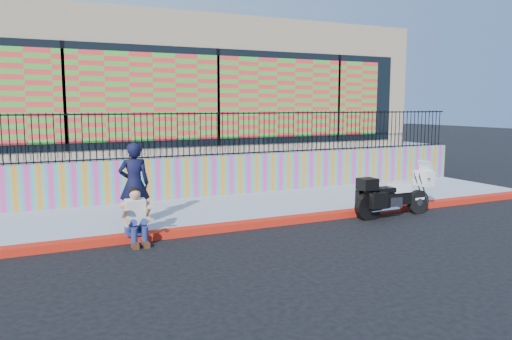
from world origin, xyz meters
TOP-DOWN VIEW (x-y plane):
  - ground at (0.00, 0.00)m, footprint 90.00×90.00m
  - red_curb at (0.00, 0.00)m, footprint 16.00×0.30m
  - sidewalk at (0.00, 1.65)m, footprint 16.00×3.00m
  - mural_wall at (0.00, 3.25)m, footprint 16.00×0.20m
  - metal_fence at (0.00, 3.25)m, footprint 15.80×0.04m
  - elevated_platform at (0.00, 8.35)m, footprint 16.00×10.00m
  - storefront_building at (0.00, 8.13)m, footprint 14.00×8.06m
  - police_motorcycle at (2.62, -0.47)m, footprint 2.09×0.69m
  - police_officer at (-3.18, 0.78)m, footprint 0.68×0.50m
  - seated_man at (-3.36, -0.24)m, footprint 0.54×0.71m

SIDE VIEW (x-z plane):
  - ground at x=0.00m, z-range 0.00..0.00m
  - red_curb at x=0.00m, z-range 0.00..0.15m
  - sidewalk at x=0.00m, z-range 0.00..0.15m
  - seated_man at x=-3.36m, z-range -0.08..0.98m
  - police_motorcycle at x=2.62m, z-range -0.11..1.19m
  - elevated_platform at x=0.00m, z-range 0.00..1.25m
  - mural_wall at x=0.00m, z-range 0.15..1.25m
  - police_officer at x=-3.18m, z-range 0.15..1.87m
  - metal_fence at x=0.00m, z-range 1.25..2.45m
  - storefront_building at x=0.00m, z-range 1.25..5.25m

